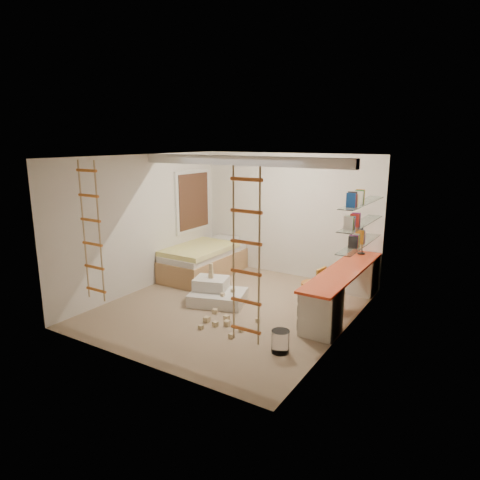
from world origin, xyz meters
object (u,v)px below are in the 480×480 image
Objects in this scene: bed at (204,260)px; play_platform at (216,293)px; swivel_chair at (313,293)px; desk at (343,288)px.

play_platform is at bearing -46.14° from bed.
bed is 1.63m from play_platform.
play_platform is at bearing -158.23° from swivel_chair.
desk is 2.47× the size of play_platform.
bed is (-3.20, 0.36, -0.07)m from desk.
desk is at bearing -6.49° from bed.
swivel_chair is at bearing 21.77° from play_platform.
swivel_chair is at bearing -160.97° from desk.
play_platform is (-2.08, -0.80, -0.24)m from desk.
swivel_chair is (2.72, -0.53, -0.05)m from bed.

